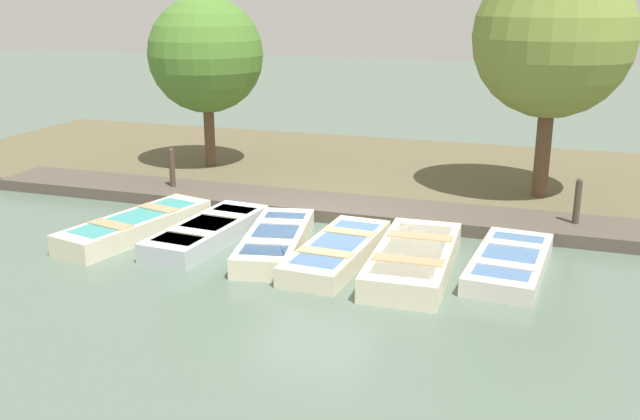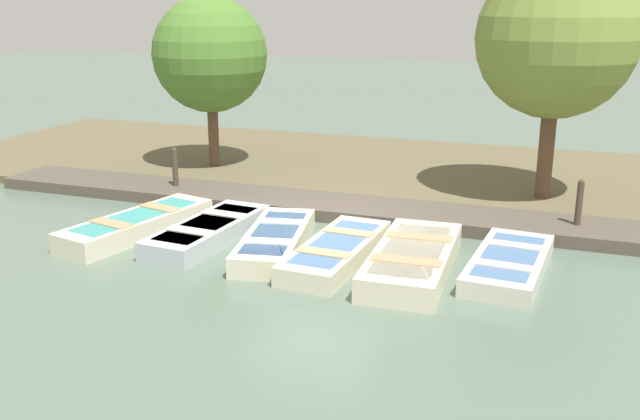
% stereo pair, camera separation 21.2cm
% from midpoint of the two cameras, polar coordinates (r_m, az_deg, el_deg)
% --- Properties ---
extents(ground_plane, '(80.00, 80.00, 0.00)m').
position_cam_midpoint_polar(ground_plane, '(13.92, -0.12, -1.79)').
color(ground_plane, '#566B5B').
extents(shore_bank, '(8.00, 24.00, 0.19)m').
position_cam_midpoint_polar(shore_bank, '(18.50, 5.12, 3.12)').
color(shore_bank, brown).
rests_on(shore_bank, ground_plane).
extents(dock_walkway, '(1.48, 16.25, 0.25)m').
position_cam_midpoint_polar(dock_walkway, '(15.12, 1.63, 0.21)').
color(dock_walkway, '#51473D').
rests_on(dock_walkway, ground_plane).
extents(rowboat_0, '(3.41, 1.69, 0.41)m').
position_cam_midpoint_polar(rowboat_0, '(14.13, -14.01, -1.14)').
color(rowboat_0, beige).
rests_on(rowboat_0, ground_plane).
extents(rowboat_1, '(3.09, 1.26, 0.38)m').
position_cam_midpoint_polar(rowboat_1, '(13.54, -8.50, -1.68)').
color(rowboat_1, '#B2BCC1').
rests_on(rowboat_1, ground_plane).
extents(rowboat_2, '(3.14, 1.54, 0.38)m').
position_cam_midpoint_polar(rowboat_2, '(12.90, -3.14, -2.45)').
color(rowboat_2, beige).
rests_on(rowboat_2, ground_plane).
extents(rowboat_3, '(3.10, 1.18, 0.36)m').
position_cam_midpoint_polar(rowboat_3, '(12.39, 1.83, -3.30)').
color(rowboat_3, beige).
rests_on(rowboat_3, ground_plane).
extents(rowboat_4, '(3.24, 1.34, 0.43)m').
position_cam_midpoint_polar(rowboat_4, '(12.01, 7.92, -3.94)').
color(rowboat_4, beige).
rests_on(rowboat_4, ground_plane).
extents(rowboat_5, '(2.87, 1.33, 0.33)m').
position_cam_midpoint_polar(rowboat_5, '(12.31, 15.37, -4.15)').
color(rowboat_5, beige).
rests_on(rowboat_5, ground_plane).
extents(mooring_post_near, '(0.13, 0.13, 1.14)m').
position_cam_midpoint_polar(mooring_post_near, '(16.60, -11.15, 3.00)').
color(mooring_post_near, '#47382D').
rests_on(mooring_post_near, ground_plane).
extents(mooring_post_far, '(0.13, 0.13, 1.14)m').
position_cam_midpoint_polar(mooring_post_far, '(14.37, 20.39, 0.13)').
color(mooring_post_far, '#47382D').
rests_on(mooring_post_far, ground_plane).
extents(park_tree_far_left, '(2.88, 2.88, 4.47)m').
position_cam_midpoint_polar(park_tree_far_left, '(18.43, -8.46, 12.16)').
color(park_tree_far_left, brown).
rests_on(park_tree_far_left, ground_plane).
extents(park_tree_left, '(3.35, 3.35, 5.28)m').
position_cam_midpoint_polar(park_tree_left, '(15.94, 18.77, 12.87)').
color(park_tree_left, brown).
rests_on(park_tree_left, ground_plane).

